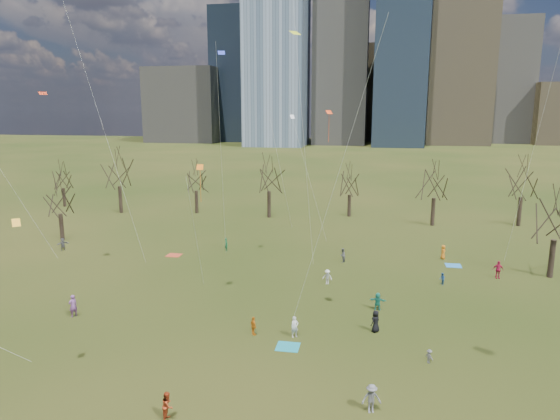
% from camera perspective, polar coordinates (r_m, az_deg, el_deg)
% --- Properties ---
extents(ground, '(500.00, 500.00, 0.00)m').
position_cam_1_polar(ground, '(37.85, -3.48, -14.09)').
color(ground, black).
rests_on(ground, ground).
extents(downtown_skyline, '(212.50, 78.00, 118.00)m').
position_cam_1_polar(downtown_skyline, '(245.00, 8.45, 16.70)').
color(downtown_skyline, slate).
rests_on(downtown_skyline, ground).
extents(bare_tree_row, '(113.04, 29.80, 9.50)m').
position_cam_1_polar(bare_tree_row, '(71.54, 3.69, 3.27)').
color(bare_tree_row, black).
rests_on(bare_tree_row, ground).
extents(blanket_teal, '(1.60, 1.50, 0.03)m').
position_cam_1_polar(blanket_teal, '(36.12, 0.90, -15.36)').
color(blanket_teal, teal).
rests_on(blanket_teal, ground).
extents(blanket_navy, '(1.60, 1.50, 0.03)m').
position_cam_1_polar(blanket_navy, '(56.28, 19.20, -6.01)').
color(blanket_navy, '#2976C1').
rests_on(blanket_navy, ground).
extents(blanket_crimson, '(1.60, 1.50, 0.03)m').
position_cam_1_polar(blanket_crimson, '(58.07, -12.02, -5.08)').
color(blanket_crimson, '#BB4125').
rests_on(blanket_crimson, ground).
extents(person_1, '(0.69, 0.64, 1.57)m').
position_cam_1_polar(person_1, '(37.20, 1.69, -13.20)').
color(person_1, silver).
rests_on(person_1, ground).
extents(person_2, '(0.70, 0.85, 1.59)m').
position_cam_1_polar(person_2, '(29.19, -12.71, -20.97)').
color(person_2, '#A23617').
rests_on(person_2, ground).
extents(person_3, '(0.68, 0.69, 0.95)m').
position_cam_1_polar(person_3, '(35.28, 16.68, -15.73)').
color(person_3, '#5C5C60').
rests_on(person_3, ground).
extents(person_4, '(0.79, 0.86, 1.41)m').
position_cam_1_polar(person_4, '(37.57, -3.05, -13.09)').
color(person_4, orange).
rests_on(person_4, ground).
extents(person_5, '(1.41, 0.57, 1.49)m').
position_cam_1_polar(person_5, '(42.59, 11.10, -10.20)').
color(person_5, '#1C806D').
rests_on(person_5, ground).
extents(person_6, '(0.93, 0.98, 1.68)m').
position_cam_1_polar(person_6, '(38.60, 10.87, -12.38)').
color(person_6, black).
rests_on(person_6, ground).
extents(person_7, '(0.72, 0.80, 1.83)m').
position_cam_1_polar(person_7, '(43.73, -22.58, -10.07)').
color(person_7, '#854A94').
rests_on(person_7, ground).
extents(person_8, '(0.56, 0.65, 1.16)m').
position_cam_1_polar(person_8, '(49.88, 18.05, -7.49)').
color(person_8, '#214C92').
rests_on(person_8, ground).
extents(person_9, '(1.00, 0.67, 1.43)m').
position_cam_1_polar(person_9, '(47.82, 5.43, -7.61)').
color(person_9, beige).
rests_on(person_9, ground).
extents(person_10, '(1.05, 0.48, 1.76)m').
position_cam_1_polar(person_10, '(53.58, 23.65, -6.26)').
color(person_10, '#B51942').
rests_on(person_10, ground).
extents(person_11, '(1.27, 1.30, 1.49)m').
position_cam_1_polar(person_11, '(63.90, -23.57, -3.60)').
color(person_11, '#5B5A5F').
rests_on(person_11, ground).
extents(person_12, '(0.62, 0.85, 1.60)m').
position_cam_1_polar(person_12, '(58.15, 18.14, -4.58)').
color(person_12, orange).
rests_on(person_12, ground).
extents(person_13, '(0.61, 0.65, 1.49)m').
position_cam_1_polar(person_13, '(58.80, -6.16, -3.94)').
color(person_13, '#166637').
rests_on(person_13, ground).
extents(person_14, '(0.78, 0.89, 1.55)m').
position_cam_1_polar(person_14, '(54.54, 7.15, -5.17)').
color(person_14, slate).
rests_on(person_14, ground).
extents(person_15, '(1.18, 0.83, 1.65)m').
position_cam_1_polar(person_15, '(29.49, 10.41, -20.43)').
color(person_15, slate).
rests_on(person_15, ground).
extents(kites_airborne, '(53.82, 45.11, 33.94)m').
position_cam_1_polar(kites_airborne, '(42.48, 2.30, 8.52)').
color(kites_airborne, orange).
rests_on(kites_airborne, ground).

